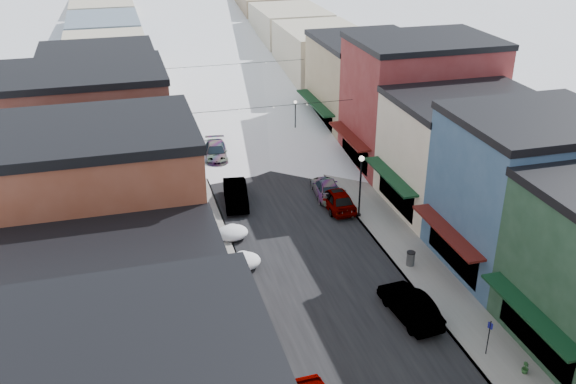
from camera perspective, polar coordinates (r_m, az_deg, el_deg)
road at (r=75.55m, az=-5.76°, el=7.57°), size 10.00×160.00×0.01m
sidewalk_left at (r=74.78m, az=-10.78°, el=7.11°), size 3.20×160.00×0.15m
sidewalk_right at (r=76.83m, az=-0.87°, el=8.06°), size 3.20×160.00×0.15m
curb_left at (r=74.90m, az=-9.59°, el=7.23°), size 0.10×160.00×0.15m
curb_right at (r=76.47m, az=-2.00°, el=7.96°), size 0.10×160.00×0.15m
bldg_l_cream at (r=29.85m, az=-15.21°, el=-13.67°), size 11.30×8.20×9.50m
bldg_l_brick_near at (r=35.76m, az=-16.64°, el=-3.89°), size 12.30×8.20×12.50m
bldg_l_grayblue at (r=44.11m, az=-15.78°, el=-0.53°), size 11.30×9.20×9.00m
bldg_l_brick_far at (r=52.09m, az=-17.19°, el=4.54°), size 13.30×9.20×11.00m
bldg_l_tan at (r=61.69m, az=-16.18°, el=7.40°), size 11.30×11.20×10.00m
bldg_r_blue at (r=44.32m, az=20.57°, el=-0.05°), size 11.30×9.20×10.50m
bldg_r_cream at (r=51.69m, az=15.35°, el=3.43°), size 12.30×9.20×9.00m
bldg_r_brick_far at (r=58.91m, az=11.61°, el=7.83°), size 13.30×9.20×11.50m
bldg_r_tan at (r=67.48m, az=7.01°, el=9.53°), size 11.30×11.20×9.50m
distant_blocks at (r=96.59m, az=-8.35°, el=13.85°), size 34.00×55.00×8.00m
overhead_cables at (r=61.98m, az=-3.93°, el=9.60°), size 16.40×15.04×0.04m
car_dark_hatch at (r=51.59m, az=-4.67°, el=-0.19°), size 2.41×5.34×1.70m
car_silver_wagon at (r=60.27m, az=-6.43°, el=3.55°), size 2.78×5.46×1.52m
car_green_sedan at (r=39.11m, az=10.79°, el=-9.85°), size 2.22×5.19×1.66m
car_gray_suv at (r=50.92m, az=4.33°, el=-0.55°), size 2.05×4.99×1.69m
car_black_sedan at (r=52.86m, az=3.46°, el=0.36°), size 2.52×5.15×1.44m
car_lane_silver at (r=72.31m, az=-6.05°, el=7.30°), size 1.72×4.15×1.41m
car_lane_white at (r=77.08m, az=-5.58°, el=8.57°), size 2.88×5.95×1.63m
parking_sign at (r=36.89m, az=17.42°, el=-12.02°), size 0.14×0.28×2.16m
trash_can at (r=43.93m, az=10.84°, el=-5.82°), size 0.59×0.59×1.00m
streetlamp_near at (r=48.57m, az=6.47°, el=1.20°), size 0.41×0.41×4.98m
streetlamp_far at (r=64.55m, az=0.65°, el=6.94°), size 0.32×0.32×3.84m
planter_far at (r=36.83m, az=20.34°, el=-14.44°), size 0.48×0.48×0.66m
snow_pile_mid at (r=43.34m, az=-4.00°, el=-6.12°), size 2.35×2.65×1.00m
snow_pile_far at (r=46.82m, az=-4.98°, el=-3.59°), size 2.31×2.62×0.98m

